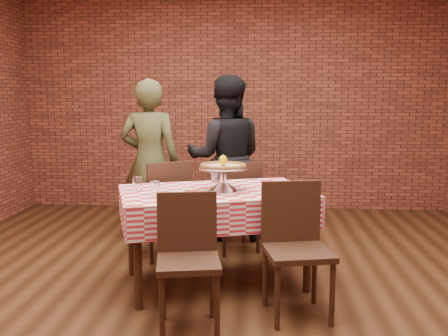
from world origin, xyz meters
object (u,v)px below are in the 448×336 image
Objects in this scene: condiment_caddy at (217,175)px; diner_olive at (150,161)px; water_glass_right at (137,184)px; chair_far_right at (235,205)px; pizza_stand at (223,179)px; pizza at (223,167)px; chair_far_left at (162,208)px; water_glass_left at (155,189)px; chair_near_right at (298,252)px; table at (215,238)px; chair_near_left at (188,265)px; diner_black at (226,158)px.

condiment_caddy is 0.08× the size of diner_olive.
chair_far_right reaches higher than water_glass_right.
condiment_caddy is at bearing 53.28° from chair_far_right.
pizza_stand is at bearing 127.09° from diner_olive.
water_glass_right is at bearing -154.71° from condiment_caddy.
pizza is at bearing 0.00° from pizza_stand.
pizza_stand is 0.99m from chair_far_left.
chair_far_right is (0.05, 0.88, -0.41)m from pizza_stand.
water_glass_right is 1.24m from chair_far_right.
water_glass_left is at bearing 104.81° from diner_olive.
chair_far_right is at bearing 165.06° from diner_olive.
chair_far_right is 0.99m from diner_olive.
chair_near_right reaches higher than condiment_caddy.
pizza is at bearing 62.70° from chair_far_right.
water_glass_left is 0.12× the size of chair_far_right.
water_glass_left is 1.29m from chair_far_right.
table is at bearing 172.59° from pizza_stand.
table is at bearing 58.62° from chair_far_right.
chair_near_left is 0.96× the size of chair_far_left.
chair_far_left is at bearing 115.17° from diner_olive.
diner_black is (0.60, 1.36, 0.03)m from water_glass_right.
water_glass_right is at bearing 98.59° from diner_olive.
diner_olive is (-0.82, 1.13, -0.02)m from pizza_stand.
diner_black is (-0.60, 1.85, 0.39)m from chair_near_right.
chair_near_left is 2.14m from diner_black.
condiment_caddy reaches higher than chair_far_right.
table is at bearing 72.73° from chair_near_left.
chair_far_left is 0.55× the size of diner_olive.
table is at bearing -94.95° from condiment_caddy.
diner_olive reaches higher than pizza.
pizza_stand is 1.14× the size of pizza.
chair_near_right is at bearing 84.98° from chair_far_right.
chair_far_left reaches higher than water_glass_left.
chair_far_left is (-0.61, 0.66, -0.49)m from pizza.
pizza_stand is at bearing -7.41° from table.
table is 0.48m from pizza_stand.
chair_far_left is (-0.61, 0.66, -0.40)m from pizza_stand.
diner_black reaches higher than water_glass_right.
water_glass_right is at bearing 113.88° from chair_near_left.
condiment_caddy is 0.74m from chair_far_left.
diner_black is (0.42, 1.53, 0.03)m from water_glass_left.
table is at bearing 6.76° from water_glass_right.
chair_near_left is at bearing -101.64° from pizza_stand.
chair_near_right is at bearing 105.30° from diner_black.
diner_black is (-0.06, 1.30, -0.00)m from pizza_stand.
pizza_stand is 0.87m from chair_near_right.
diner_olive reaches higher than chair_near_right.
chair_far_left is 0.63m from diner_olive.
chair_far_left reaches higher than chair_far_right.
table is at bearing 96.59° from chair_far_left.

